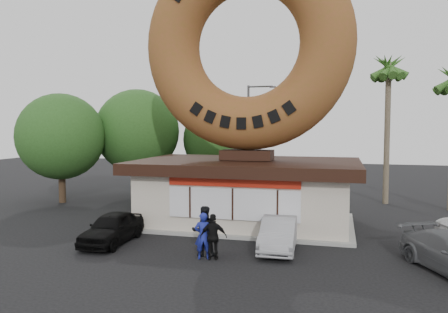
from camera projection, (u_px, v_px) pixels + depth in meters
ground at (215, 257)px, 16.69m from camera, size 90.00×90.00×0.00m
donut_shop at (247, 190)px, 22.34m from camera, size 11.20×7.20×3.80m
giant_donut at (247, 45)px, 21.84m from camera, size 10.57×2.69×10.57m
tree_west at (138, 131)px, 31.32m from camera, size 6.00×6.00×7.65m
tree_mid at (219, 140)px, 31.90m from camera, size 5.20×5.20×6.63m
tree_far at (61, 137)px, 28.38m from camera, size 5.60×5.60×7.14m
palm_near at (389, 73)px, 27.69m from camera, size 2.60×2.60×9.75m
street_lamp at (250, 133)px, 32.28m from camera, size 2.11×0.20×8.00m
person_left at (203, 236)px, 16.44m from camera, size 0.75×0.62×1.78m
person_center at (204, 231)px, 16.87m from camera, size 1.16×1.05×1.94m
person_right at (213, 237)px, 16.35m from camera, size 1.09×0.67×1.74m
car_black at (112, 228)px, 18.68m from camera, size 1.67×3.93×1.32m
car_silver at (279, 234)px, 17.72m from camera, size 1.54×3.97×1.29m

